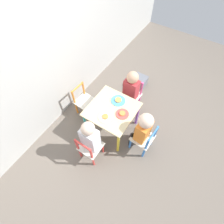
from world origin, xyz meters
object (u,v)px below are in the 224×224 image
(chair_red, at_px, (89,148))
(chair_orange, at_px, (84,101))
(plate_right, at_px, (118,100))
(plate_left, at_px, (105,117))
(child_left, at_px, (91,137))
(storage_bin, at_px, (140,81))
(plate_front, at_px, (122,114))
(chair_blue, at_px, (144,139))
(chair_pink, at_px, (132,95))
(kids_table, at_px, (112,112))
(child_right, at_px, (131,89))
(child_front, at_px, (142,129))

(chair_red, height_order, chair_orange, same)
(plate_right, relative_size, plate_left, 1.13)
(child_left, relative_size, storage_bin, 3.37)
(plate_front, height_order, storage_bin, plate_front)
(chair_orange, bearing_deg, chair_blue, -90.29)
(chair_red, xyz_separation_m, plate_left, (0.36, -0.00, 0.24))
(chair_pink, bearing_deg, child_left, -88.96)
(kids_table, height_order, plate_left, plate_left)
(plate_right, bearing_deg, chair_orange, 103.09)
(chair_pink, distance_m, storage_bin, 0.52)
(chair_orange, distance_m, plate_right, 0.58)
(kids_table, height_order, chair_red, chair_red)
(child_left, bearing_deg, plate_left, -90.26)
(chair_blue, height_order, plate_front, plate_front)
(chair_red, height_order, plate_right, plate_right)
(chair_orange, bearing_deg, storage_bin, -21.14)
(chair_orange, relative_size, child_right, 0.69)
(kids_table, relative_size, storage_bin, 2.60)
(child_right, distance_m, plate_front, 0.47)
(child_left, relative_size, child_front, 1.03)
(chair_blue, height_order, chair_orange, same)
(child_left, bearing_deg, storage_bin, -87.04)
(chair_pink, height_order, chair_blue, same)
(chair_blue, distance_m, plate_left, 0.58)
(chair_red, distance_m, child_front, 0.69)
(chair_pink, relative_size, chair_blue, 1.00)
(child_front, height_order, plate_front, child_front)
(chair_red, height_order, plate_front, plate_front)
(plate_front, bearing_deg, child_front, -96.48)
(plate_right, relative_size, plate_front, 1.15)
(kids_table, height_order, plate_front, plate_front)
(chair_orange, relative_size, plate_left, 3.03)
(chair_blue, relative_size, chair_orange, 1.00)
(kids_table, bearing_deg, plate_left, 180.00)
(kids_table, distance_m, chair_blue, 0.54)
(child_front, height_order, plate_left, child_front)
(kids_table, xyz_separation_m, plate_right, (0.15, 0.00, 0.08))
(chair_orange, bearing_deg, kids_table, -90.00)
(kids_table, bearing_deg, child_right, -2.73)
(chair_blue, relative_size, child_right, 0.69)
(kids_table, distance_m, plate_right, 0.17)
(child_left, height_order, plate_right, child_left)
(kids_table, relative_size, child_left, 0.77)
(kids_table, relative_size, plate_front, 3.60)
(chair_orange, bearing_deg, chair_red, -133.39)
(kids_table, relative_size, child_right, 0.80)
(child_right, bearing_deg, plate_front, -71.14)
(plate_front, distance_m, storage_bin, 1.10)
(kids_table, distance_m, plate_front, 0.17)
(child_left, bearing_deg, child_front, -136.94)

